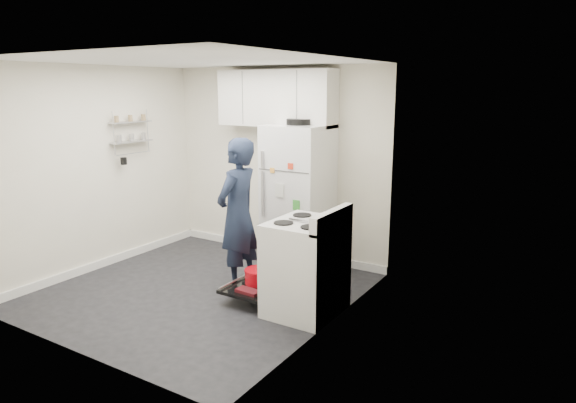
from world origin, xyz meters
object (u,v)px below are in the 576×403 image
Objects in this scene: person at (238,215)px; refrigerator at (298,198)px; electric_range at (305,268)px; open_oven_door at (258,281)px.

refrigerator is at bearing 162.75° from person.
refrigerator reaches higher than person.
person is at bearing 169.45° from electric_range.
electric_range is 0.64× the size of person.
person is at bearing -104.61° from refrigerator.
electric_range is at bearing -56.65° from refrigerator.
person is at bearing 157.34° from open_oven_door.
electric_range is 0.66m from open_oven_door.
person reaches higher than electric_range.
person is (-0.24, -0.92, -0.05)m from refrigerator.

